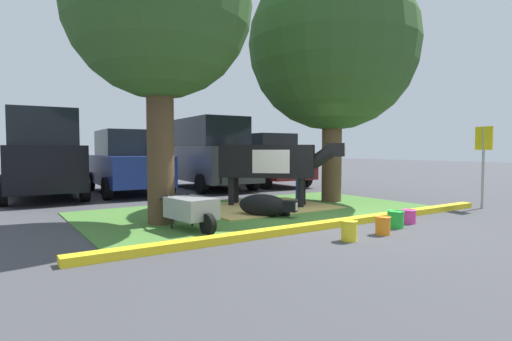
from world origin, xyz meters
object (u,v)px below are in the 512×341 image
at_px(cow_holstein, 272,162).
at_px(sedan_silver, 265,160).
at_px(suv_dark_grey, 209,153).
at_px(suv_black, 41,154).
at_px(shade_tree_left, 159,7).
at_px(parking_sign, 484,151).
at_px(calf_lying, 265,206).
at_px(bucket_yellow, 349,230).
at_px(wheelbarrow, 192,209).
at_px(bucket_green, 395,219).
at_px(bucket_pink, 409,216).
at_px(shade_tree_right, 333,46).
at_px(sedan_blue, 127,163).
at_px(person_handler, 300,172).
at_px(bucket_orange, 383,225).

height_order(cow_holstein, sedan_silver, sedan_silver).
bearing_deg(suv_dark_grey, suv_black, 178.08).
distance_m(shade_tree_left, parking_sign, 8.00).
xyz_separation_m(calf_lying, bucket_yellow, (-0.18, -2.56, -0.07)).
relative_size(wheelbarrow, bucket_green, 5.23).
distance_m(bucket_green, bucket_pink, 0.60).
bearing_deg(bucket_yellow, calf_lying, 85.96).
bearing_deg(shade_tree_right, parking_sign, -53.22).
bearing_deg(suv_black, wheelbarrow, -76.48).
distance_m(calf_lying, suv_dark_grey, 6.48).
distance_m(cow_holstein, parking_sign, 5.09).
bearing_deg(shade_tree_left, sedan_silver, 41.91).
distance_m(bucket_pink, sedan_silver, 8.73).
bearing_deg(sedan_blue, wheelbarrow, -96.86).
relative_size(bucket_green, suv_black, 0.07).
bearing_deg(bucket_yellow, sedan_silver, 62.71).
relative_size(person_handler, parking_sign, 0.77).
distance_m(bucket_yellow, sedan_silver, 9.88).
distance_m(shade_tree_right, sedan_silver, 6.24).
height_order(bucket_yellow, sedan_silver, sedan_silver).
relative_size(shade_tree_left, sedan_blue, 1.30).
xyz_separation_m(bucket_pink, sedan_blue, (-2.97, 8.33, 0.85)).
relative_size(cow_holstein, parking_sign, 1.27).
bearing_deg(suv_black, bucket_pink, -57.43).
bearing_deg(bucket_yellow, parking_sign, 7.21).
bearing_deg(shade_tree_right, wheelbarrow, -162.67).
bearing_deg(bucket_orange, sedan_silver, 67.07).
relative_size(wheelbarrow, parking_sign, 0.82).
distance_m(cow_holstein, bucket_yellow, 4.02).
distance_m(parking_sign, sedan_silver, 8.13).
xyz_separation_m(shade_tree_left, bucket_pink, (3.99, -2.56, -3.92)).
bearing_deg(wheelbarrow, shade_tree_right, 17.33).
distance_m(wheelbarrow, bucket_pink, 4.13).
height_order(shade_tree_right, calf_lying, shade_tree_right).
relative_size(person_handler, sedan_silver, 0.34).
height_order(shade_tree_left, shade_tree_right, shade_tree_right).
relative_size(shade_tree_left, parking_sign, 2.97).
bearing_deg(person_handler, shade_tree_right, -46.34).
distance_m(bucket_green, suv_dark_grey, 8.50).
distance_m(shade_tree_left, suv_black, 6.68).
height_order(calf_lying, sedan_blue, sedan_blue).
relative_size(parking_sign, bucket_orange, 6.43).
bearing_deg(bucket_green, cow_holstein, 94.71).
relative_size(wheelbarrow, sedan_silver, 0.36).
height_order(bucket_orange, bucket_green, bucket_green).
xyz_separation_m(calf_lying, wheelbarrow, (-1.89, -0.49, 0.15)).
xyz_separation_m(shade_tree_right, bucket_yellow, (-3.09, -3.56, -3.98)).
height_order(calf_lying, parking_sign, parking_sign).
bearing_deg(suv_dark_grey, shade_tree_right, -78.16).
relative_size(parking_sign, bucket_yellow, 6.12).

